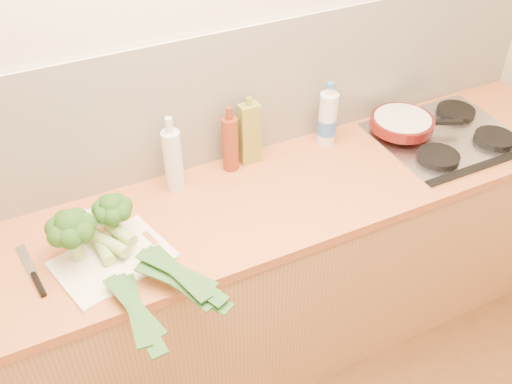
% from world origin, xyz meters
% --- Properties ---
extents(room_shell, '(3.50, 3.50, 3.50)m').
position_xyz_m(room_shell, '(0.00, 1.49, 1.17)').
color(room_shell, beige).
rests_on(room_shell, ground).
extents(counter, '(3.20, 0.62, 0.90)m').
position_xyz_m(counter, '(0.00, 1.20, 0.45)').
color(counter, tan).
rests_on(counter, ground).
extents(gas_hob, '(0.58, 0.50, 0.04)m').
position_xyz_m(gas_hob, '(1.02, 1.20, 0.91)').
color(gas_hob, silver).
rests_on(gas_hob, counter).
extents(chopping_board, '(0.41, 0.35, 0.01)m').
position_xyz_m(chopping_board, '(-0.46, 1.12, 0.91)').
color(chopping_board, white).
rests_on(chopping_board, counter).
extents(broccoli_left, '(0.16, 0.16, 0.20)m').
position_xyz_m(broccoli_left, '(-0.55, 1.17, 1.04)').
color(broccoli_left, '#94B569').
rests_on(broccoli_left, chopping_board).
extents(broccoli_right, '(0.13, 0.14, 0.18)m').
position_xyz_m(broccoli_right, '(-0.41, 1.22, 1.03)').
color(broccoli_right, '#94B569').
rests_on(broccoli_right, chopping_board).
extents(leek_front, '(0.12, 0.68, 0.04)m').
position_xyz_m(leek_front, '(-0.47, 1.09, 0.93)').
color(leek_front, white).
rests_on(leek_front, chopping_board).
extents(leek_mid, '(0.37, 0.62, 0.04)m').
position_xyz_m(leek_mid, '(-0.41, 1.08, 0.95)').
color(leek_mid, white).
rests_on(leek_mid, chopping_board).
extents(leek_back, '(0.29, 0.58, 0.04)m').
position_xyz_m(leek_back, '(-0.37, 1.08, 0.97)').
color(leek_back, white).
rests_on(leek_back, chopping_board).
extents(chefs_knife, '(0.06, 0.27, 0.02)m').
position_xyz_m(chefs_knife, '(-0.70, 1.14, 0.91)').
color(chefs_knife, silver).
rests_on(chefs_knife, counter).
extents(skillet, '(0.38, 0.27, 0.05)m').
position_xyz_m(skillet, '(0.86, 1.31, 0.96)').
color(skillet, '#500F0D').
rests_on(skillet, gas_hob).
extents(oil_tin, '(0.08, 0.05, 0.29)m').
position_xyz_m(oil_tin, '(0.19, 1.42, 1.03)').
color(oil_tin, olive).
rests_on(oil_tin, counter).
extents(glass_bottle, '(0.07, 0.07, 0.31)m').
position_xyz_m(glass_bottle, '(-0.13, 1.40, 1.03)').
color(glass_bottle, silver).
rests_on(glass_bottle, counter).
extents(amber_bottle, '(0.06, 0.06, 0.28)m').
position_xyz_m(amber_bottle, '(0.10, 1.41, 1.02)').
color(amber_bottle, maroon).
rests_on(amber_bottle, counter).
extents(water_bottle, '(0.08, 0.08, 0.26)m').
position_xyz_m(water_bottle, '(0.54, 1.40, 1.01)').
color(water_bottle, silver).
rests_on(water_bottle, counter).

